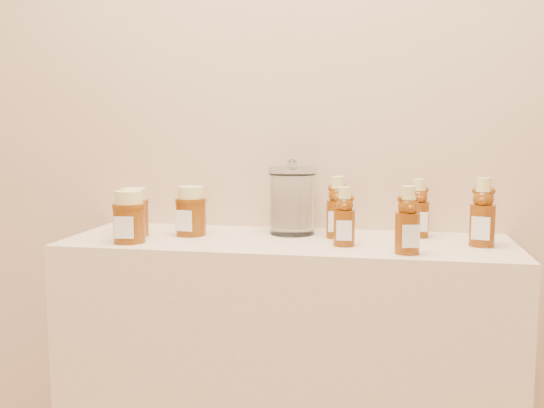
% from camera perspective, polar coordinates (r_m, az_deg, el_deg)
% --- Properties ---
extents(wall_back, '(3.50, 0.02, 2.70)m').
position_cam_1_polar(wall_back, '(1.82, 2.49, 11.89)').
color(wall_back, '#CBAB89').
rests_on(wall_back, ground).
extents(display_table, '(1.20, 0.40, 0.90)m').
position_cam_1_polar(display_table, '(1.78, 1.38, -17.77)').
color(display_table, beige).
rests_on(display_table, ground).
extents(bear_bottle_back_left, '(0.07, 0.07, 0.19)m').
position_cam_1_polar(bear_bottle_back_left, '(1.67, 6.20, 0.08)').
color(bear_bottle_back_left, '#5F2A07').
rests_on(bear_bottle_back_left, display_table).
extents(bear_bottle_back_mid, '(0.07, 0.07, 0.18)m').
position_cam_1_polar(bear_bottle_back_mid, '(1.72, 13.63, -0.02)').
color(bear_bottle_back_mid, '#5F2A07').
rests_on(bear_bottle_back_mid, display_table).
extents(bear_bottle_back_right, '(0.08, 0.08, 0.20)m').
position_cam_1_polar(bear_bottle_back_right, '(1.63, 19.23, -0.33)').
color(bear_bottle_back_right, '#5F2A07').
rests_on(bear_bottle_back_right, display_table).
extents(bear_bottle_front_left, '(0.06, 0.06, 0.17)m').
position_cam_1_polar(bear_bottle_front_left, '(1.56, 6.83, -0.80)').
color(bear_bottle_front_left, '#5F2A07').
rests_on(bear_bottle_front_left, display_table).
extents(bear_bottle_front_right, '(0.08, 0.08, 0.18)m').
position_cam_1_polar(bear_bottle_front_right, '(1.48, 12.65, -1.07)').
color(bear_bottle_front_right, '#5F2A07').
rests_on(bear_bottle_front_right, display_table).
extents(honey_jar_left, '(0.09, 0.09, 0.13)m').
position_cam_1_polar(honey_jar_left, '(1.73, -12.90, -0.75)').
color(honey_jar_left, '#5F2A07').
rests_on(honey_jar_left, display_table).
extents(honey_jar_back, '(0.10, 0.10, 0.14)m').
position_cam_1_polar(honey_jar_back, '(1.71, -7.64, -0.65)').
color(honey_jar_back, '#5F2A07').
rests_on(honey_jar_back, display_table).
extents(honey_jar_front, '(0.09, 0.09, 0.14)m').
position_cam_1_polar(honey_jar_front, '(1.63, -13.30, -1.18)').
color(honey_jar_front, '#5F2A07').
rests_on(honey_jar_front, display_table).
extents(glass_canister, '(0.18, 0.18, 0.21)m').
position_cam_1_polar(glass_canister, '(1.72, 1.92, 0.59)').
color(glass_canister, white).
rests_on(glass_canister, display_table).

